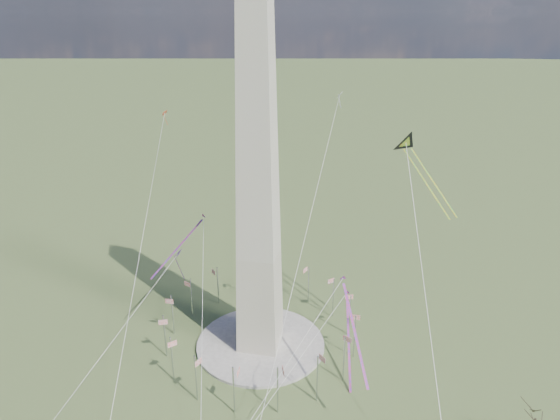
# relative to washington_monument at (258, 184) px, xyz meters

# --- Properties ---
(ground) EXTENTS (2000.00, 2000.00, 0.00)m
(ground) POSITION_rel_washington_monument_xyz_m (0.00, 0.00, -47.95)
(ground) COLOR #445F2F
(ground) RESTS_ON ground
(plaza) EXTENTS (36.00, 36.00, 0.80)m
(plaza) POSITION_rel_washington_monument_xyz_m (0.00, 0.00, -47.55)
(plaza) COLOR beige
(plaza) RESTS_ON ground
(washington_monument) EXTENTS (15.56, 15.56, 100.00)m
(washington_monument) POSITION_rel_washington_monument_xyz_m (0.00, 0.00, 0.00)
(washington_monument) COLOR beige
(washington_monument) RESTS_ON plaza
(flagpole_ring) EXTENTS (54.40, 54.40, 13.00)m
(flagpole_ring) POSITION_rel_washington_monument_xyz_m (-0.00, -0.00, -40.68)
(flagpole_ring) COLOR silver
(flagpole_ring) RESTS_ON ground
(tree_near) EXTENTS (7.59, 7.59, 13.27)m
(tree_near) POSITION_rel_washington_monument_xyz_m (64.89, -24.05, -38.49)
(tree_near) COLOR #3F3726
(tree_near) RESTS_ON ground
(kite_delta_black) EXTENTS (17.09, 19.64, 17.55)m
(kite_delta_black) POSITION_rel_washington_monument_xyz_m (36.11, 15.24, 7.44)
(kite_delta_black) COLOR black
(kite_delta_black) RESTS_ON ground
(kite_diamond_purple) EXTENTS (1.94, 3.36, 10.68)m
(kite_diamond_purple) POSITION_rel_washington_monument_xyz_m (-26.87, 9.14, -27.42)
(kite_diamond_purple) COLOR #521D83
(kite_diamond_purple) RESTS_ON ground
(kite_streamer_left) EXTENTS (9.21, 21.89, 15.70)m
(kite_streamer_left) POSITION_rel_washington_monument_xyz_m (25.20, -13.27, -25.77)
(kite_streamer_left) COLOR #FF2835
(kite_streamer_left) RESTS_ON ground
(kite_streamer_mid) EXTENTS (10.88, 17.09, 13.20)m
(kite_streamer_mid) POSITION_rel_washington_monument_xyz_m (-21.51, 2.77, -18.10)
(kite_streamer_mid) COLOR #FF2835
(kite_streamer_mid) RESTS_ON ground
(kite_streamer_right) EXTENTS (4.75, 23.13, 15.93)m
(kite_streamer_right) POSITION_rel_washington_monument_xyz_m (24.12, 0.45, -38.22)
(kite_streamer_right) COLOR #FF2835
(kite_streamer_right) RESTS_ON ground
(kite_small_red) EXTENTS (1.72, 2.47, 5.13)m
(kite_small_red) POSITION_rel_washington_monument_xyz_m (-41.94, 41.13, 8.04)
(kite_small_red) COLOR #F1451C
(kite_small_red) RESTS_ON ground
(kite_small_white) EXTENTS (1.52, 2.33, 5.05)m
(kite_small_white) POSITION_rel_washington_monument_xyz_m (15.77, 41.54, 15.72)
(kite_small_white) COLOR white
(kite_small_white) RESTS_ON ground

